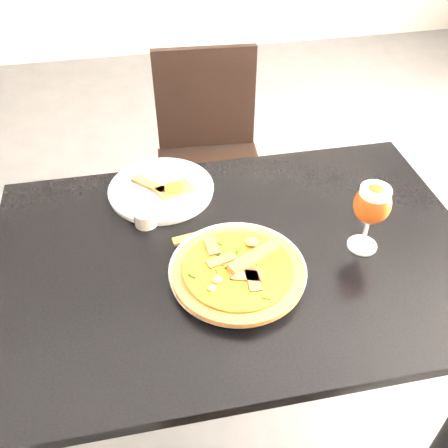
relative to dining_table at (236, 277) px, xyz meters
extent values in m
plane|color=#4E4E50|center=(0.15, 0.07, -0.66)|extent=(6.00, 6.00, 0.00)
cube|color=black|center=(0.00, 0.00, 0.08)|extent=(1.21, 0.81, 0.03)
cylinder|color=black|center=(-0.54, 0.34, -0.30)|extent=(0.05, 0.05, 0.72)
cylinder|color=black|center=(0.54, 0.34, -0.30)|extent=(0.05, 0.05, 0.72)
cube|color=black|center=(0.07, 0.73, -0.22)|extent=(0.44, 0.44, 0.04)
cylinder|color=black|center=(-0.11, 0.58, -0.45)|extent=(0.04, 0.04, 0.42)
cylinder|color=black|center=(0.22, 0.55, -0.45)|extent=(0.04, 0.04, 0.42)
cylinder|color=black|center=(-0.09, 0.91, -0.45)|extent=(0.04, 0.04, 0.42)
cylinder|color=black|center=(0.25, 0.89, -0.45)|extent=(0.04, 0.04, 0.42)
cube|color=black|center=(0.08, 0.92, 0.03)|extent=(0.39, 0.06, 0.41)
cylinder|color=silver|center=(-0.01, -0.07, 0.10)|extent=(0.35, 0.35, 0.02)
cylinder|color=brown|center=(-0.01, -0.09, 0.11)|extent=(0.31, 0.31, 0.01)
cylinder|color=#C86610|center=(-0.01, -0.09, 0.12)|extent=(0.25, 0.25, 0.01)
cube|color=#503A23|center=(0.02, -0.09, 0.13)|extent=(0.06, 0.03, 0.00)
cube|color=#503A23|center=(-0.01, -0.03, 0.13)|extent=(0.03, 0.06, 0.00)
cube|color=#503A23|center=(-0.09, -0.09, 0.13)|extent=(0.06, 0.03, 0.00)
cube|color=#503A23|center=(-0.01, -0.12, 0.13)|extent=(0.03, 0.06, 0.00)
ellipsoid|color=gold|center=(0.00, -0.08, 0.13)|extent=(0.03, 0.03, 0.01)
ellipsoid|color=gold|center=(-0.03, -0.01, 0.13)|extent=(0.03, 0.03, 0.01)
ellipsoid|color=gold|center=(-0.04, -0.08, 0.13)|extent=(0.03, 0.03, 0.01)
ellipsoid|color=gold|center=(-0.05, -0.16, 0.13)|extent=(0.03, 0.03, 0.01)
ellipsoid|color=gold|center=(0.00, -0.10, 0.13)|extent=(0.03, 0.03, 0.01)
cube|color=#1D4C0D|center=(-0.01, -0.07, 0.13)|extent=(0.01, 0.02, 0.00)
cube|color=#1D4C0D|center=(-0.02, -0.04, 0.13)|extent=(0.01, 0.02, 0.00)
cube|color=#1D4C0D|center=(-0.07, -0.03, 0.13)|extent=(0.02, 0.02, 0.00)
cube|color=#1D4C0D|center=(-0.05, -0.08, 0.13)|extent=(0.02, 0.01, 0.00)
cube|color=#1D4C0D|center=(-0.08, -0.11, 0.13)|extent=(0.02, 0.01, 0.00)
cube|color=#1D4C0D|center=(-0.03, -0.10, 0.13)|extent=(0.02, 0.02, 0.00)
cube|color=#1D4C0D|center=(-0.02, -0.14, 0.13)|extent=(0.01, 0.02, 0.00)
cube|color=#1D4C0D|center=(0.02, -0.16, 0.13)|extent=(0.01, 0.02, 0.00)
cube|color=#1D4C0D|center=(0.01, -0.10, 0.13)|extent=(0.02, 0.01, 0.00)
cube|color=#1D4C0D|center=(0.05, -0.08, 0.13)|extent=(0.02, 0.01, 0.00)
cube|color=#1D4C0D|center=(0.00, -0.08, 0.13)|extent=(0.02, 0.01, 0.00)
cube|color=brown|center=(0.03, -0.06, 0.13)|extent=(0.14, 0.09, 0.01)
cylinder|color=silver|center=(-0.15, 0.28, 0.10)|extent=(0.36, 0.36, 0.02)
cube|color=brown|center=(-0.19, 0.30, 0.11)|extent=(0.10, 0.10, 0.01)
cube|color=brown|center=(-0.12, 0.26, 0.11)|extent=(0.11, 0.08, 0.01)
cylinder|color=#C86610|center=(-0.12, 0.26, 0.12)|extent=(0.05, 0.05, 0.00)
cube|color=brown|center=(-0.10, 0.07, 0.09)|extent=(0.11, 0.04, 0.01)
cylinder|color=#B8B3A6|center=(-0.21, 0.15, 0.11)|extent=(0.06, 0.06, 0.04)
cylinder|color=gold|center=(-0.21, 0.15, 0.12)|extent=(0.05, 0.05, 0.01)
cylinder|color=silver|center=(0.31, -0.04, 0.09)|extent=(0.07, 0.07, 0.01)
cylinder|color=silver|center=(0.31, -0.04, 0.13)|extent=(0.01, 0.01, 0.08)
ellipsoid|color=#A5390F|center=(0.31, -0.04, 0.23)|extent=(0.09, 0.09, 0.10)
cylinder|color=white|center=(0.31, -0.04, 0.26)|extent=(0.07, 0.07, 0.02)
camera|label=1|loc=(-0.21, -0.85, 0.96)|focal=40.00mm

